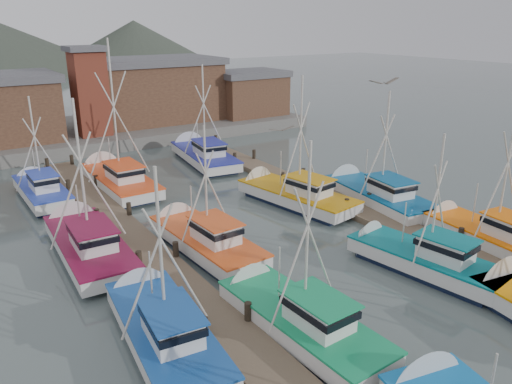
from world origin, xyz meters
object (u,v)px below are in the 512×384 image
boat_8 (201,238)px  boat_12 (117,179)px  lookout_tower (90,91)px  boat_4 (293,316)px

boat_8 → boat_12: 13.24m
lookout_tower → boat_12: bearing=-99.9°
lookout_tower → boat_4: 36.58m
boat_8 → boat_12: boat_12 is taller
lookout_tower → boat_12: size_ratio=0.72×
boat_4 → boat_12: 22.13m
boat_8 → boat_12: (-0.31, 13.23, 0.02)m
boat_8 → boat_12: size_ratio=0.76×
lookout_tower → boat_12: boat_12 is taller
boat_4 → lookout_tower: bearing=83.2°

